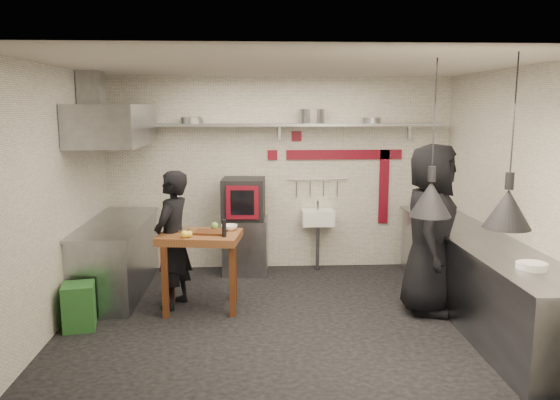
{
  "coord_description": "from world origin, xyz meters",
  "views": [
    {
      "loc": [
        -0.39,
        -5.83,
        2.38
      ],
      "look_at": [
        -0.08,
        0.3,
        1.32
      ],
      "focal_mm": 35.0,
      "sensor_mm": 36.0,
      "label": 1
    }
  ],
  "objects_px": {
    "oven_stand": "(246,245)",
    "chef_right": "(430,229)",
    "green_bin": "(79,306)",
    "chef_left": "(173,240)",
    "prep_table": "(201,271)",
    "combi_oven": "(244,199)"
  },
  "relations": [
    {
      "from": "chef_left",
      "to": "prep_table",
      "type": "bearing_deg",
      "value": 92.65
    },
    {
      "from": "combi_oven",
      "to": "prep_table",
      "type": "bearing_deg",
      "value": -105.69
    },
    {
      "from": "oven_stand",
      "to": "prep_table",
      "type": "distance_m",
      "value": 1.51
    },
    {
      "from": "chef_right",
      "to": "green_bin",
      "type": "bearing_deg",
      "value": 116.19
    },
    {
      "from": "oven_stand",
      "to": "chef_right",
      "type": "relative_size",
      "value": 0.41
    },
    {
      "from": "green_bin",
      "to": "prep_table",
      "type": "relative_size",
      "value": 0.54
    },
    {
      "from": "chef_right",
      "to": "combi_oven",
      "type": "bearing_deg",
      "value": 75.48
    },
    {
      "from": "oven_stand",
      "to": "chef_left",
      "type": "height_order",
      "value": "chef_left"
    },
    {
      "from": "oven_stand",
      "to": "chef_right",
      "type": "bearing_deg",
      "value": -33.2
    },
    {
      "from": "oven_stand",
      "to": "chef_left",
      "type": "distance_m",
      "value": 1.63
    },
    {
      "from": "oven_stand",
      "to": "green_bin",
      "type": "bearing_deg",
      "value": -128.41
    },
    {
      "from": "oven_stand",
      "to": "prep_table",
      "type": "relative_size",
      "value": 0.87
    },
    {
      "from": "oven_stand",
      "to": "combi_oven",
      "type": "height_order",
      "value": "combi_oven"
    },
    {
      "from": "combi_oven",
      "to": "prep_table",
      "type": "height_order",
      "value": "combi_oven"
    },
    {
      "from": "green_bin",
      "to": "chef_left",
      "type": "distance_m",
      "value": 1.26
    },
    {
      "from": "chef_left",
      "to": "chef_right",
      "type": "xyz_separation_m",
      "value": [
        2.99,
        -0.3,
        0.16
      ]
    },
    {
      "from": "combi_oven",
      "to": "chef_left",
      "type": "distance_m",
      "value": 1.54
    },
    {
      "from": "chef_right",
      "to": "prep_table",
      "type": "bearing_deg",
      "value": 107.09
    },
    {
      "from": "green_bin",
      "to": "chef_right",
      "type": "relative_size",
      "value": 0.25
    },
    {
      "from": "prep_table",
      "to": "chef_left",
      "type": "height_order",
      "value": "chef_left"
    },
    {
      "from": "green_bin",
      "to": "combi_oven",
      "type": "bearing_deg",
      "value": 47.3
    },
    {
      "from": "oven_stand",
      "to": "chef_right",
      "type": "height_order",
      "value": "chef_right"
    }
  ]
}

